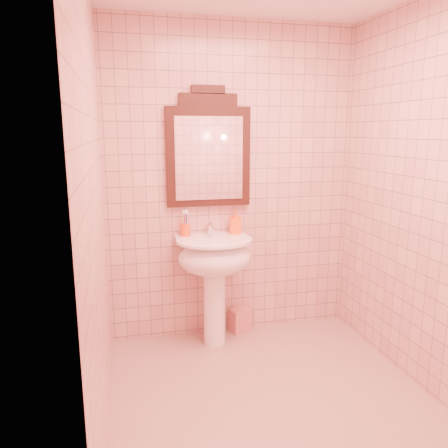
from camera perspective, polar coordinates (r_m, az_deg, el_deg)
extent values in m
plane|color=tan|center=(2.95, 6.71, -22.43)|extent=(2.20, 2.20, 0.00)
cube|color=#D6A695|center=(3.51, 1.09, 5.22)|extent=(2.00, 0.02, 2.50)
cylinder|color=white|center=(3.49, -1.26, -10.16)|extent=(0.17, 0.17, 0.70)
ellipsoid|color=white|center=(3.35, -1.22, -4.41)|extent=(0.56, 0.46, 0.28)
cube|color=white|center=(3.47, -1.80, -1.84)|extent=(0.56, 0.15, 0.05)
cylinder|color=white|center=(3.31, -1.23, -2.17)|extent=(0.58, 0.58, 0.02)
cylinder|color=white|center=(3.45, -1.81, -0.63)|extent=(0.04, 0.04, 0.09)
cylinder|color=white|center=(3.39, -1.63, -0.25)|extent=(0.02, 0.10, 0.02)
cylinder|color=white|center=(3.35, -1.45, -0.76)|extent=(0.02, 0.02, 0.04)
cube|color=white|center=(3.45, -1.85, 0.30)|extent=(0.02, 0.07, 0.01)
cube|color=black|center=(3.42, -2.04, 8.73)|extent=(0.66, 0.05, 0.76)
cube|color=black|center=(3.43, -2.09, 15.91)|extent=(0.45, 0.05, 0.10)
cube|color=black|center=(3.43, -2.10, 17.15)|extent=(0.25, 0.05, 0.06)
cube|color=white|center=(3.40, -1.94, 8.53)|extent=(0.53, 0.01, 0.64)
cylinder|color=#F64714|center=(3.42, -5.07, -0.79)|extent=(0.08, 0.08, 0.10)
cylinder|color=silver|center=(3.41, -4.79, -0.09)|extent=(0.01, 0.01, 0.18)
cylinder|color=#338CD8|center=(3.42, -4.93, -0.05)|extent=(0.01, 0.01, 0.18)
cylinder|color=#E5334C|center=(3.42, -5.19, -0.05)|extent=(0.01, 0.01, 0.18)
cylinder|color=#3FBF59|center=(3.41, -5.36, -0.10)|extent=(0.01, 0.01, 0.18)
cylinder|color=#D8CC4C|center=(3.40, -5.33, -0.15)|extent=(0.01, 0.01, 0.18)
cylinder|color=purple|center=(3.39, -5.10, -0.17)|extent=(0.01, 0.01, 0.18)
cylinder|color=#4C4C59|center=(3.40, -4.86, -0.15)|extent=(0.01, 0.01, 0.18)
imported|color=#F95C15|center=(3.48, 1.46, 0.28)|extent=(0.09, 0.10, 0.19)
cube|color=tan|center=(3.78, 2.10, -12.42)|extent=(0.19, 0.16, 0.20)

